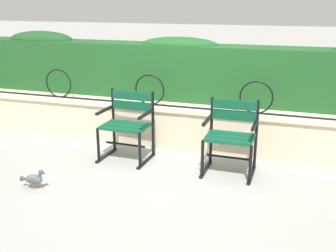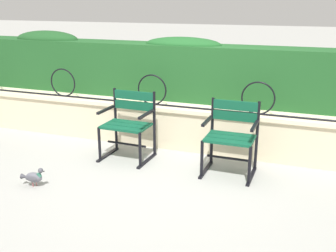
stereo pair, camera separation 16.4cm
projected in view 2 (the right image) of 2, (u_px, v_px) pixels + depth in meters
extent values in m
plane|color=#9E9E99|center=(165.00, 173.00, 4.76)|extent=(60.00, 60.00, 0.00)
cube|color=beige|center=(189.00, 129.00, 5.51)|extent=(8.26, 0.35, 0.53)
cube|color=beige|center=(189.00, 109.00, 5.42)|extent=(8.26, 0.41, 0.05)
cylinder|color=black|center=(188.00, 107.00, 5.34)|extent=(7.70, 0.02, 0.02)
torus|color=black|center=(63.00, 83.00, 5.93)|extent=(0.42, 0.02, 0.42)
torus|color=black|center=(152.00, 90.00, 5.45)|extent=(0.42, 0.02, 0.42)
torus|color=black|center=(258.00, 98.00, 4.98)|extent=(0.42, 0.02, 0.42)
cube|color=#1E5123|center=(199.00, 73.00, 5.70)|extent=(8.10, 0.54, 0.77)
ellipsoid|color=#1D4B21|center=(47.00, 39.00, 6.43)|extent=(1.10, 0.49, 0.27)
ellipsoid|color=#1C5122|center=(183.00, 44.00, 5.67)|extent=(1.11, 0.49, 0.21)
cube|color=#0F4C33|center=(121.00, 129.00, 4.95)|extent=(0.57, 0.14, 0.03)
cube|color=#0F4C33|center=(126.00, 126.00, 5.07)|extent=(0.57, 0.14, 0.03)
cube|color=#0F4C33|center=(131.00, 123.00, 5.19)|extent=(0.57, 0.14, 0.03)
cube|color=#0F4C33|center=(134.00, 95.00, 5.18)|extent=(0.56, 0.05, 0.11)
cube|color=#0F4C33|center=(134.00, 105.00, 5.22)|extent=(0.56, 0.05, 0.11)
cylinder|color=black|center=(154.00, 124.00, 5.18)|extent=(0.04, 0.04, 0.85)
cylinder|color=black|center=(140.00, 150.00, 4.87)|extent=(0.04, 0.04, 0.44)
cube|color=black|center=(147.00, 161.00, 5.10)|extent=(0.05, 0.52, 0.02)
cube|color=black|center=(146.00, 114.00, 4.91)|extent=(0.05, 0.40, 0.03)
cylinder|color=black|center=(116.00, 119.00, 5.39)|extent=(0.04, 0.04, 0.85)
cylinder|color=black|center=(99.00, 144.00, 5.07)|extent=(0.04, 0.04, 0.44)
cube|color=black|center=(108.00, 155.00, 5.30)|extent=(0.05, 0.52, 0.02)
cube|color=black|center=(106.00, 110.00, 5.12)|extent=(0.05, 0.40, 0.03)
cylinder|color=black|center=(127.00, 144.00, 5.14)|extent=(0.54, 0.04, 0.03)
cube|color=#0F4C33|center=(227.00, 142.00, 4.48)|extent=(0.54, 0.13, 0.03)
cube|color=#0F4C33|center=(230.00, 138.00, 4.61)|extent=(0.54, 0.13, 0.03)
cube|color=#0F4C33|center=(232.00, 135.00, 4.73)|extent=(0.54, 0.13, 0.03)
cube|color=#0F4C33|center=(236.00, 106.00, 4.72)|extent=(0.54, 0.03, 0.11)
cube|color=#0F4C33|center=(235.00, 116.00, 4.76)|extent=(0.54, 0.03, 0.11)
cylinder|color=black|center=(257.00, 136.00, 4.74)|extent=(0.04, 0.04, 0.84)
cylinder|color=black|center=(250.00, 166.00, 4.41)|extent=(0.04, 0.04, 0.44)
cube|color=black|center=(251.00, 176.00, 4.64)|extent=(0.04, 0.52, 0.02)
cube|color=black|center=(255.00, 126.00, 4.46)|extent=(0.04, 0.40, 0.03)
cylinder|color=black|center=(212.00, 131.00, 4.92)|extent=(0.04, 0.04, 0.84)
cylinder|color=black|center=(202.00, 159.00, 4.59)|extent=(0.04, 0.04, 0.44)
cube|color=black|center=(206.00, 170.00, 4.82)|extent=(0.04, 0.52, 0.02)
cube|color=black|center=(207.00, 121.00, 4.64)|extent=(0.04, 0.40, 0.03)
cylinder|color=black|center=(229.00, 158.00, 4.68)|extent=(0.51, 0.03, 0.03)
ellipsoid|color=#5B5B66|center=(34.00, 177.00, 4.40)|extent=(0.20, 0.12, 0.11)
cylinder|color=#2D6B56|center=(39.00, 175.00, 4.37)|extent=(0.07, 0.05, 0.06)
sphere|color=#494951|center=(41.00, 171.00, 4.35)|extent=(0.06, 0.06, 0.06)
cone|color=black|center=(43.00, 171.00, 4.34)|extent=(0.02, 0.02, 0.01)
cone|color=#404047|center=(25.00, 177.00, 4.43)|extent=(0.09, 0.07, 0.06)
ellipsoid|color=#4E4E56|center=(35.00, 175.00, 4.44)|extent=(0.14, 0.03, 0.07)
ellipsoid|color=#4E4E56|center=(31.00, 178.00, 4.36)|extent=(0.14, 0.03, 0.07)
cylinder|color=#C6515B|center=(36.00, 183.00, 4.43)|extent=(0.01, 0.01, 0.05)
cylinder|color=#C6515B|center=(33.00, 185.00, 4.41)|extent=(0.01, 0.01, 0.05)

